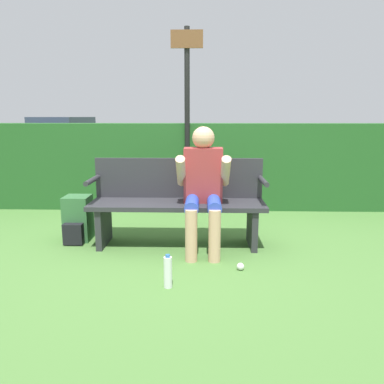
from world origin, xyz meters
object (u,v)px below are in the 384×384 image
Objects in this scene: signpost at (187,111)px; person_seated at (203,183)px; water_bottle at (168,272)px; backpack at (78,220)px; park_bench at (178,201)px; parked_car at (63,136)px.

person_seated is at bearing -81.63° from signpost.
person_seated is 1.09m from water_bottle.
signpost is at bearing 48.72° from backpack.
park_bench is 1.09m from water_bottle.
backpack is 1.79× the size of water_bottle.
signpost is (0.04, 1.32, 0.92)m from park_bench.
parked_car is (-4.66, 10.50, 0.48)m from water_bottle.
signpost is (-0.21, 1.45, 0.71)m from person_seated.
park_bench is at bearing -3.04° from backpack.
backpack is at bearing 133.98° from water_bottle.
parked_car is at bearing 116.30° from park_bench.
park_bench is at bearing 89.42° from water_bottle.
signpost reaches higher than person_seated.
signpost is 0.58× the size of parked_car.
parked_car is at bearing 113.95° from water_bottle.
signpost reaches higher than parked_car.
parked_car is at bearing 120.10° from signpost.
backpack is at bearing 171.86° from person_seated.
backpack is 0.20× the size of signpost.
park_bench reaches higher than water_bottle.
backpack is (-1.07, 0.06, -0.22)m from park_bench.
parked_car is (-3.61, 9.40, 0.38)m from backpack.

